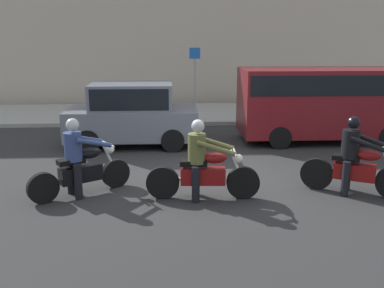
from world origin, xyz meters
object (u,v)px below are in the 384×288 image
street_sign_post (195,72)px  parked_van_maroon (326,99)px  motorcycle_with_rider_denim_blue (80,164)px  pedestrian_bystander (264,86)px  motorcycle_with_rider_olive (202,167)px  parked_hatchback_slate_gray (132,114)px  motorcycle_with_rider_black_leather (354,163)px

street_sign_post → parked_van_maroon: bearing=-56.0°
motorcycle_with_rider_denim_blue → pedestrian_bystander: (5.70, 9.43, 0.46)m
motorcycle_with_rider_olive → parked_hatchback_slate_gray: (-1.69, 4.31, 0.29)m
parked_van_maroon → parked_hatchback_slate_gray: 5.75m
parked_hatchback_slate_gray → pedestrian_bystander: 7.38m
motorcycle_with_rider_olive → street_sign_post: size_ratio=0.87×
motorcycle_with_rider_denim_blue → parked_van_maroon: parked_van_maroon is taller
motorcycle_with_rider_olive → street_sign_post: (0.44, 9.93, 1.03)m
motorcycle_with_rider_olive → parked_hatchback_slate_gray: 4.64m
motorcycle_with_rider_black_leather → parked_hatchback_slate_gray: (-4.72, 4.21, 0.28)m
motorcycle_with_rider_denim_blue → parked_van_maroon: size_ratio=0.36×
pedestrian_bystander → motorcycle_with_rider_denim_blue: bearing=-121.2°
motorcycle_with_rider_olive → street_sign_post: bearing=87.5°
motorcycle_with_rider_olive → pedestrian_bystander: size_ratio=1.34×
motorcycle_with_rider_denim_blue → motorcycle_with_rider_black_leather: bearing=-2.3°
motorcycle_with_rider_denim_blue → parked_van_maroon: 7.75m
motorcycle_with_rider_black_leather → pedestrian_bystander: bearing=88.4°
parked_hatchback_slate_gray → pedestrian_bystander: bearing=47.5°
parked_hatchback_slate_gray → street_sign_post: street_sign_post is taller
motorcycle_with_rider_black_leather → parked_van_maroon: parked_van_maroon is taller
parked_van_maroon → street_sign_post: street_sign_post is taller
motorcycle_with_rider_denim_blue → motorcycle_with_rider_black_leather: (5.44, -0.22, 0.00)m
parked_hatchback_slate_gray → pedestrian_bystander: size_ratio=2.25×
motorcycle_with_rider_olive → motorcycle_with_rider_black_leather: bearing=1.9°
motorcycle_with_rider_olive → parked_van_maroon: parked_van_maroon is taller
motorcycle_with_rider_olive → parked_van_maroon: size_ratio=0.43×
motorcycle_with_rider_olive → pedestrian_bystander: 10.30m
motorcycle_with_rider_olive → parked_van_maroon: (4.04, 4.57, 0.63)m
motorcycle_with_rider_olive → motorcycle_with_rider_black_leather: motorcycle_with_rider_black_leather is taller
motorcycle_with_rider_olive → motorcycle_with_rider_denim_blue: bearing=172.4°
motorcycle_with_rider_denim_blue → street_sign_post: bearing=73.5°
motorcycle_with_rider_olive → parked_hatchback_slate_gray: parked_hatchback_slate_gray is taller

